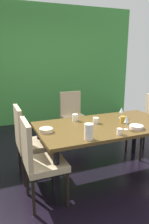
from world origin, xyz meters
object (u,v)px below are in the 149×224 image
object	(u,v)px
wine_glass_right	(127,120)
pitcher_left	(89,132)
dining_table	(105,130)
serving_bowl_east	(46,130)
wine_glass_rear	(122,110)
cup_near_window	(120,131)
chair_head_far	(73,114)
chair_left_far	(28,139)
chair_right_far	(148,122)
cup_front	(75,117)
serving_bowl_west	(136,127)
cup_near_shelf	(96,120)
chair_left_near	(38,158)
cup_south	(123,119)

from	to	relation	value
wine_glass_right	pitcher_left	size ratio (longest dim) A/B	0.98
dining_table	wine_glass_right	size ratio (longest dim) A/B	10.14
wine_glass_right	serving_bowl_east	size ratio (longest dim) A/B	1.10
wine_glass_rear	serving_bowl_east	bearing A→B (deg)	-172.22
dining_table	cup_near_window	size ratio (longest dim) A/B	25.05
dining_table	serving_bowl_east	distance (m)	0.83
chair_head_far	chair_left_far	distance (m)	1.47
wine_glass_right	pitcher_left	bearing A→B (deg)	-168.54
chair_right_far	cup_front	xyz separation A→B (m)	(-1.31, 0.03, 0.22)
serving_bowl_west	serving_bowl_east	world-z (taller)	serving_bowl_east
chair_head_far	cup_near_shelf	world-z (taller)	chair_head_far
wine_glass_right	wine_glass_rear	world-z (taller)	wine_glass_right
chair_head_far	chair_left_near	world-z (taller)	chair_left_near
chair_left_far	cup_front	bearing A→B (deg)	92.38
wine_glass_right	pitcher_left	distance (m)	0.60
chair_left_near	cup_front	distance (m)	0.95
chair_left_far	serving_bowl_west	bearing A→B (deg)	65.54
chair_head_far	chair_left_far	xyz separation A→B (m)	(-1.05, -1.03, 0.02)
wine_glass_rear	serving_bowl_west	size ratio (longest dim) A/B	0.91
chair_head_far	cup_near_window	size ratio (longest dim) A/B	12.97
chair_right_far	cup_near_window	distance (m)	1.25
chair_head_far	cup_near_window	xyz separation A→B (m)	(-0.07, -1.71, 0.23)
serving_bowl_east	chair_head_far	bearing A→B (deg)	56.29
wine_glass_right	serving_bowl_east	bearing A→B (deg)	162.96
cup_near_window	cup_front	size ratio (longest dim) A/B	0.77
wine_glass_right	cup_front	bearing A→B (deg)	127.54
serving_bowl_west	cup_south	size ratio (longest dim) A/B	1.96
cup_near_window	cup_south	world-z (taller)	cup_south
chair_left_far	cup_front	size ratio (longest dim) A/B	10.55
chair_left_far	cup_near_shelf	world-z (taller)	chair_left_far
chair_right_far	serving_bowl_west	world-z (taller)	chair_right_far
chair_right_far	serving_bowl_west	distance (m)	0.94
chair_right_far	serving_bowl_west	xyz separation A→B (m)	(-0.71, -0.59, 0.19)
cup_front	cup_south	xyz separation A→B (m)	(0.58, -0.33, -0.00)
chair_left_far	chair_head_far	bearing A→B (deg)	134.54
chair_left_near	chair_left_far	bearing A→B (deg)	-179.85
dining_table	chair_left_far	bearing A→B (deg)	163.78
cup_near_shelf	pitcher_left	size ratio (longest dim) A/B	0.43
cup_near_shelf	cup_near_window	bearing A→B (deg)	-83.14
dining_table	chair_head_far	size ratio (longest dim) A/B	1.93
cup_front	pitcher_left	bearing A→B (deg)	-100.09
cup_near_shelf	serving_bowl_east	bearing A→B (deg)	-173.35
serving_bowl_west	serving_bowl_east	bearing A→B (deg)	164.07
wine_glass_right	wine_glass_rear	bearing A→B (deg)	62.99
wine_glass_right	cup_near_shelf	world-z (taller)	wine_glass_right
chair_left_far	cup_south	bearing A→B (deg)	76.57
cup_front	pitcher_left	size ratio (longest dim) A/B	0.52
serving_bowl_east	cup_front	bearing A→B (deg)	30.33
chair_left_far	serving_bowl_east	distance (m)	0.38
chair_right_far	wine_glass_right	xyz separation A→B (m)	(-0.85, -0.57, 0.30)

